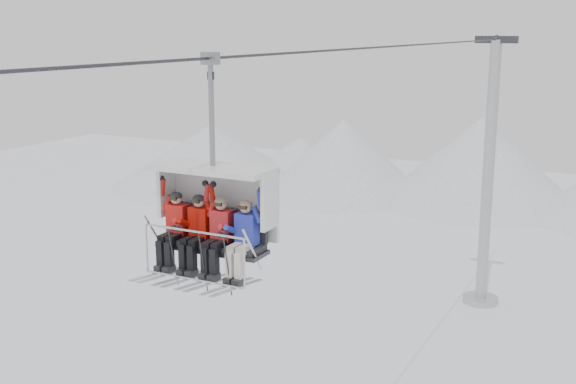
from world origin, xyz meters
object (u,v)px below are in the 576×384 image
at_px(skier_far_left, 174,227).
at_px(skier_center_left, 197,230).
at_px(chairlift_carrier, 217,204).
at_px(skier_center_right, 219,234).
at_px(lift_tower_right, 487,193).
at_px(skier_far_right, 244,237).

relative_size(skier_far_left, skier_center_left, 1.00).
bearing_deg(chairlift_carrier, skier_far_left, -158.20).
relative_size(skier_far_left, skier_center_right, 1.00).
height_order(chairlift_carrier, skier_far_left, chairlift_carrier).
height_order(lift_tower_right, skier_far_left, lift_tower_right).
height_order(chairlift_carrier, skier_center_left, chairlift_carrier).
bearing_deg(chairlift_carrier, skier_far_right, -22.56).
relative_size(lift_tower_right, skier_far_left, 7.99).
bearing_deg(chairlift_carrier, skier_center_left, -130.50).
height_order(skier_far_left, skier_center_right, same).
distance_m(chairlift_carrier, skier_center_left, 0.61).
height_order(skier_far_left, skier_center_left, same).
height_order(lift_tower_right, chairlift_carrier, lift_tower_right).
bearing_deg(skier_center_right, lift_tower_right, 90.49).
distance_m(lift_tower_right, skier_far_right, 25.59).
relative_size(chairlift_carrier, skier_far_right, 2.36).
distance_m(lift_tower_right, skier_center_right, 25.58).
bearing_deg(skier_center_right, chairlift_carrier, 125.47).
height_order(lift_tower_right, skier_center_left, lift_tower_right).
relative_size(chairlift_carrier, skier_far_left, 2.36).
relative_size(lift_tower_right, skier_far_right, 7.99).
bearing_deg(lift_tower_right, skier_center_left, -90.59).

